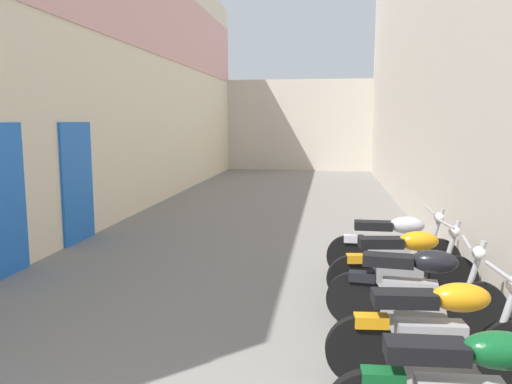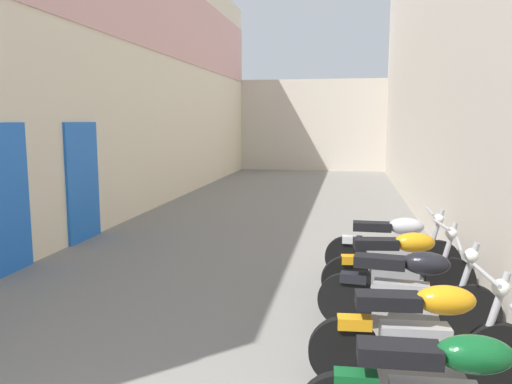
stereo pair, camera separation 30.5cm
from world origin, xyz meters
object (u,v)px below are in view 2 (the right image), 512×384
(motorcycle_sixth, at_px, (393,246))
(motorcycle_fourth, at_px, (407,288))
(motorcycle_fifth, at_px, (399,265))
(motorcycle_third, at_px, (422,332))

(motorcycle_sixth, bearing_deg, motorcycle_fourth, -90.00)
(motorcycle_fifth, bearing_deg, motorcycle_sixth, 90.00)
(motorcycle_fifth, bearing_deg, motorcycle_fourth, -90.00)
(motorcycle_third, distance_m, motorcycle_fourth, 1.12)
(motorcycle_third, relative_size, motorcycle_sixth, 1.00)
(motorcycle_fourth, bearing_deg, motorcycle_fifth, 90.00)
(motorcycle_third, height_order, motorcycle_sixth, same)
(motorcycle_third, relative_size, motorcycle_fourth, 1.00)
(motorcycle_third, xyz_separation_m, motorcycle_fourth, (-0.00, 1.12, 0.00))
(motorcycle_third, xyz_separation_m, motorcycle_sixth, (0.00, 2.96, 0.00))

